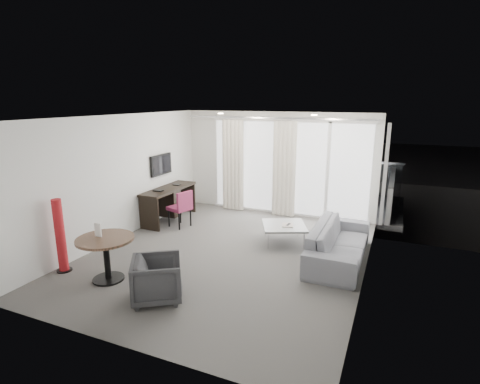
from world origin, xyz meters
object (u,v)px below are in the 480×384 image
at_px(coffee_table, 284,234).
at_px(rattan_chair_b, 359,190).
at_px(desk_chair, 179,208).
at_px(tub_armchair, 157,279).
at_px(red_lamp, 60,236).
at_px(desk, 169,204).
at_px(rattan_chair_a, 315,189).
at_px(sofa, 339,242).
at_px(round_table, 107,259).

xyz_separation_m(coffee_table, rattan_chair_b, (1.11, 3.68, 0.22)).
xyz_separation_m(desk_chair, tub_armchair, (1.47, -2.95, -0.11)).
distance_m(desk_chair, red_lamp, 2.87).
bearing_deg(rattan_chair_b, desk, -150.25).
bearing_deg(rattan_chair_b, rattan_chair_a, -166.18).
relative_size(desk, desk_chair, 1.98).
relative_size(sofa, rattan_chair_a, 2.63).
bearing_deg(coffee_table, sofa, -19.46).
distance_m(red_lamp, coffee_table, 4.21).
bearing_deg(sofa, desk, 79.90).
xyz_separation_m(red_lamp, tub_armchair, (2.07, -0.15, -0.32)).
distance_m(tub_armchair, rattan_chair_a, 6.20).
distance_m(round_table, rattan_chair_a, 6.29).
bearing_deg(desk, red_lamp, -92.03).
height_order(tub_armchair, rattan_chair_a, rattan_chair_a).
height_order(red_lamp, sofa, red_lamp).
height_order(round_table, coffee_table, round_table).
relative_size(desk, sofa, 0.75).
relative_size(tub_armchair, sofa, 0.31).
height_order(red_lamp, coffee_table, red_lamp).
distance_m(coffee_table, rattan_chair_a, 3.20).
distance_m(desk_chair, rattan_chair_b, 5.16).
xyz_separation_m(tub_armchair, rattan_chair_b, (2.17, 6.61, 0.08)).
height_order(desk, rattan_chair_a, rattan_chair_a).
relative_size(red_lamp, rattan_chair_b, 1.58).
bearing_deg(sofa, tub_armchair, 138.23).
relative_size(red_lamp, rattan_chair_a, 1.48).
bearing_deg(red_lamp, tub_armchair, -4.14).
bearing_deg(sofa, round_table, 124.53).
xyz_separation_m(desk_chair, rattan_chair_b, (3.64, 3.66, -0.02)).
distance_m(desk_chair, sofa, 3.74).
bearing_deg(rattan_chair_a, coffee_table, -76.86).
bearing_deg(coffee_table, desk_chair, 179.50).
bearing_deg(coffee_table, red_lamp, -138.40).
relative_size(desk, tub_armchair, 2.40).
height_order(round_table, rattan_chair_b, rattan_chair_b).
bearing_deg(desk_chair, coffee_table, 15.80).
bearing_deg(tub_armchair, desk_chair, -7.14).
bearing_deg(round_table, desk, 105.17).
bearing_deg(red_lamp, desk_chair, 77.94).
distance_m(round_table, red_lamp, 0.98).
bearing_deg(coffee_table, round_table, -128.68).
relative_size(desk_chair, rattan_chair_b, 1.06).
bearing_deg(round_table, coffee_table, 51.32).
bearing_deg(rattan_chair_a, round_table, -97.68).
bearing_deg(rattan_chair_b, desk_chair, -144.16).
bearing_deg(desk_chair, rattan_chair_b, 61.47).
height_order(desk, desk_chair, desk_chair).
height_order(desk_chair, tub_armchair, desk_chair).
distance_m(tub_armchair, sofa, 3.37).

